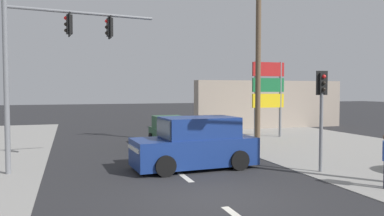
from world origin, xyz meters
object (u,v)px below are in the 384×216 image
(utility_pole_midground_right, at_px, (258,43))
(suv_oncoming_near, at_px, (195,144))
(traffic_signal_mast, at_px, (47,54))
(shopping_plaza_sign, at_px, (268,89))
(hatchback_receding_far, at_px, (171,132))
(pedestal_signal_right_kerb, at_px, (322,104))

(utility_pole_midground_right, distance_m, suv_oncoming_near, 7.18)
(traffic_signal_mast, bearing_deg, utility_pole_midground_right, 13.96)
(shopping_plaza_sign, height_order, suv_oncoming_near, shopping_plaza_sign)
(suv_oncoming_near, relative_size, hatchback_receding_far, 1.27)
(pedestal_signal_right_kerb, xyz_separation_m, shopping_plaza_sign, (3.11, 9.13, 0.57))
(traffic_signal_mast, xyz_separation_m, pedestal_signal_right_kerb, (9.10, -3.23, -1.73))
(utility_pole_midground_right, xyz_separation_m, suv_oncoming_near, (-4.48, -3.57, -4.34))
(utility_pole_midground_right, height_order, suv_oncoming_near, utility_pole_midground_right)
(hatchback_receding_far, bearing_deg, suv_oncoming_near, -95.51)
(traffic_signal_mast, distance_m, shopping_plaza_sign, 13.61)
(traffic_signal_mast, relative_size, suv_oncoming_near, 1.30)
(utility_pole_midground_right, xyz_separation_m, pedestal_signal_right_kerb, (-0.53, -5.62, -2.80))
(traffic_signal_mast, relative_size, pedestal_signal_right_kerb, 1.69)
(hatchback_receding_far, bearing_deg, traffic_signal_mast, -142.25)
(utility_pole_midground_right, distance_m, pedestal_signal_right_kerb, 6.30)
(traffic_signal_mast, xyz_separation_m, suv_oncoming_near, (5.15, -1.17, -3.26))
(utility_pole_midground_right, distance_m, hatchback_receding_far, 6.32)
(utility_pole_midground_right, bearing_deg, pedestal_signal_right_kerb, -95.35)
(shopping_plaza_sign, xyz_separation_m, suv_oncoming_near, (-7.06, -7.08, -2.10))
(suv_oncoming_near, bearing_deg, hatchback_receding_far, 84.49)
(pedestal_signal_right_kerb, bearing_deg, suv_oncoming_near, 152.55)
(suv_oncoming_near, height_order, hatchback_receding_far, suv_oncoming_near)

